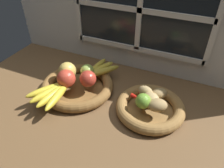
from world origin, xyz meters
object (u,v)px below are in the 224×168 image
(fruit_bowl_right, at_px, (150,107))
(potato_oblong, at_px, (145,92))
(apple_red_right, at_px, (87,79))
(lime_near, at_px, (143,101))
(apple_golden_left, at_px, (67,71))
(apple_red_front, at_px, (66,79))
(potato_large, at_px, (152,98))
(fruit_bowl_left, at_px, (78,86))
(banana_bunch_front, at_px, (52,93))
(chili_pepper, at_px, (146,102))
(potato_back, at_px, (159,94))
(apple_green_back, at_px, (87,71))
(potato_small, at_px, (157,105))
(banana_bunch_back, at_px, (99,69))

(fruit_bowl_right, bearing_deg, potato_oblong, 142.13)
(apple_red_right, relative_size, lime_near, 1.21)
(potato_oblong, distance_m, lime_near, 0.06)
(apple_golden_left, distance_m, apple_red_front, 0.06)
(potato_large, bearing_deg, apple_red_right, -178.25)
(fruit_bowl_left, distance_m, banana_bunch_front, 0.14)
(apple_golden_left, relative_size, chili_pepper, 0.58)
(lime_near, bearing_deg, potato_back, 61.02)
(apple_green_back, bearing_deg, fruit_bowl_left, -115.79)
(fruit_bowl_right, xyz_separation_m, banana_bunch_front, (-0.38, -0.12, 0.04))
(apple_red_right, bearing_deg, fruit_bowl_left, 171.71)
(fruit_bowl_left, bearing_deg, apple_green_back, 64.21)
(apple_golden_left, distance_m, potato_small, 0.43)
(potato_small, bearing_deg, fruit_bowl_left, 175.35)
(fruit_bowl_left, relative_size, potato_oblong, 5.06)
(banana_bunch_back, xyz_separation_m, potato_back, (0.30, -0.07, 0.01))
(apple_green_back, relative_size, potato_back, 0.92)
(potato_oblong, height_order, potato_large, potato_oblong)
(apple_golden_left, height_order, banana_bunch_front, apple_golden_left)
(fruit_bowl_right, xyz_separation_m, potato_small, (0.03, -0.03, 0.05))
(banana_bunch_back, height_order, potato_small, potato_small)
(apple_red_front, height_order, potato_large, apple_red_front)
(banana_bunch_front, relative_size, lime_near, 3.27)
(fruit_bowl_left, relative_size, apple_red_right, 4.52)
(chili_pepper, bearing_deg, apple_golden_left, -169.31)
(banana_bunch_front, xyz_separation_m, potato_small, (0.41, 0.09, 0.01))
(banana_bunch_back, distance_m, potato_back, 0.31)
(potato_oblong, distance_m, chili_pepper, 0.05)
(potato_small, bearing_deg, apple_red_right, 176.04)
(apple_green_back, height_order, apple_red_right, apple_red_right)
(potato_small, relative_size, potato_oblong, 1.18)
(apple_golden_left, height_order, chili_pepper, apple_golden_left)
(apple_red_front, relative_size, potato_oblong, 1.23)
(apple_red_right, relative_size, chili_pepper, 0.54)
(banana_bunch_front, xyz_separation_m, potato_back, (0.40, 0.17, 0.01))
(apple_golden_left, bearing_deg, potato_small, -4.94)
(potato_large, bearing_deg, lime_near, -123.69)
(fruit_bowl_right, distance_m, banana_bunch_front, 0.41)
(fruit_bowl_left, xyz_separation_m, apple_red_right, (0.06, -0.01, 0.06))
(banana_bunch_back, relative_size, lime_near, 3.04)
(apple_golden_left, bearing_deg, banana_bunch_front, -85.37)
(potato_large, distance_m, lime_near, 0.04)
(apple_golden_left, distance_m, chili_pepper, 0.38)
(potato_back, height_order, chili_pepper, potato_back)
(apple_red_right, xyz_separation_m, potato_oblong, (0.25, 0.04, -0.01))
(apple_golden_left, bearing_deg, lime_near, -6.64)
(apple_golden_left, relative_size, lime_near, 1.32)
(potato_small, distance_m, potato_back, 0.07)
(lime_near, bearing_deg, fruit_bowl_left, 173.41)
(apple_golden_left, relative_size, potato_oblong, 1.22)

